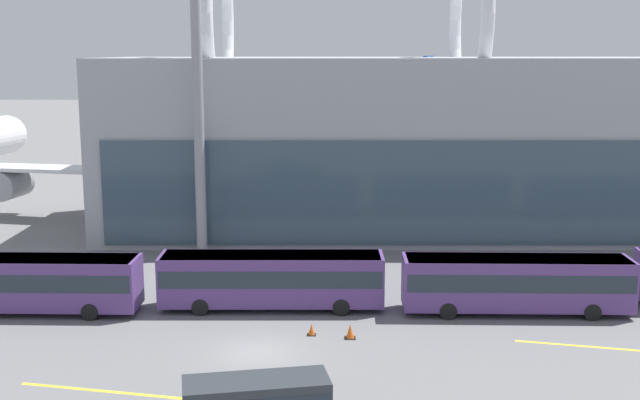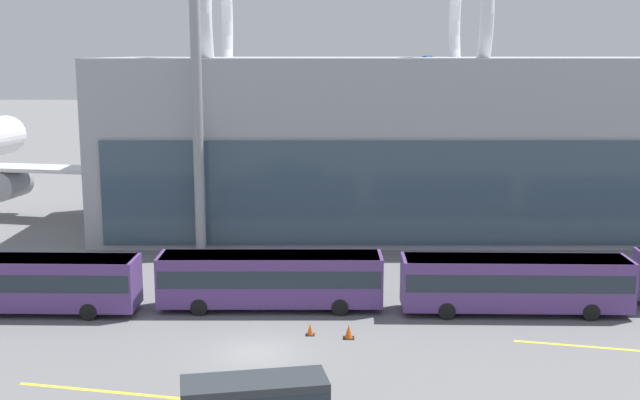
{
  "view_description": "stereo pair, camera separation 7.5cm",
  "coord_description": "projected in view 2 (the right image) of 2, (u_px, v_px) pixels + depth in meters",
  "views": [
    {
      "loc": [
        3.2,
        -39.44,
        15.39
      ],
      "look_at": [
        3.03,
        21.84,
        4.0
      ],
      "focal_mm": 45.0,
      "sensor_mm": 36.0,
      "label": 1
    },
    {
      "loc": [
        3.27,
        -39.44,
        15.39
      ],
      "look_at": [
        3.03,
        21.84,
        4.0
      ],
      "focal_mm": 45.0,
      "sensor_mm": 36.0,
      "label": 2
    }
  ],
  "objects": [
    {
      "name": "lane_stripe_4",
      "position": [
        122.0,
        392.0,
        36.72
      ],
      "size": [
        9.8,
        2.32,
        0.01
      ],
      "primitive_type": "cube",
      "rotation": [
        0.0,
        0.0,
        -0.21
      ],
      "color": "yellow",
      "rests_on": "ground_plane"
    },
    {
      "name": "airliner_at_gate_far",
      "position": [
        443.0,
        144.0,
        91.87
      ],
      "size": [
        46.77,
        42.56,
        14.99
      ],
      "rotation": [
        0.0,
        0.0,
        1.34
      ],
      "color": "white",
      "rests_on": "ground_plane"
    },
    {
      "name": "shuttle_bus_2",
      "position": [
        518.0,
        281.0,
        47.49
      ],
      "size": [
        13.51,
        3.13,
        3.37
      ],
      "rotation": [
        0.0,
        0.0,
        -0.02
      ],
      "color": "#56387A",
      "rests_on": "ground_plane"
    },
    {
      "name": "traffic_cone_0",
      "position": [
        352.0,
        332.0,
        43.59
      ],
      "size": [
        0.61,
        0.61,
        0.77
      ],
      "color": "black",
      "rests_on": "ground_plane"
    },
    {
      "name": "lane_stripe_0",
      "position": [
        591.0,
        347.0,
        42.34
      ],
      "size": [
        7.49,
        2.0,
        0.01
      ],
      "primitive_type": "cube",
      "rotation": [
        0.0,
        0.0,
        -0.23
      ],
      "color": "yellow",
      "rests_on": "ground_plane"
    },
    {
      "name": "shuttle_bus_0",
      "position": [
        28.0,
        280.0,
        47.68
      ],
      "size": [
        13.52,
        3.16,
        3.37
      ],
      "rotation": [
        0.0,
        0.0,
        -0.03
      ],
      "color": "#56387A",
      "rests_on": "ground_plane"
    },
    {
      "name": "traffic_cone_2",
      "position": [
        313.0,
        330.0,
        44.1
      ],
      "size": [
        0.49,
        0.49,
        0.64
      ],
      "color": "black",
      "rests_on": "ground_plane"
    },
    {
      "name": "floodlight_mast",
      "position": [
        199.0,
        59.0,
        58.74
      ],
      "size": [
        2.02,
        2.02,
        27.17
      ],
      "color": "gray",
      "rests_on": "ground_plane"
    },
    {
      "name": "shuttle_bus_1",
      "position": [
        274.0,
        277.0,
        48.36
      ],
      "size": [
        13.45,
        2.89,
        3.37
      ],
      "rotation": [
        0.0,
        0.0,
        0.0
      ],
      "color": "#56387A",
      "rests_on": "ground_plane"
    },
    {
      "name": "ground_plane",
      "position": [
        260.0,
        352.0,
        41.6
      ],
      "size": [
        440.0,
        440.0,
        0.0
      ],
      "primitive_type": "plane",
      "color": "slate"
    },
    {
      "name": "service_van_foreground",
      "position": [
        258.0,
        400.0,
        32.89
      ],
      "size": [
        6.28,
        3.19,
        2.2
      ],
      "rotation": [
        0.0,
        0.0,
        0.18
      ],
      "color": "#2D3338",
      "rests_on": "ground_plane"
    }
  ]
}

